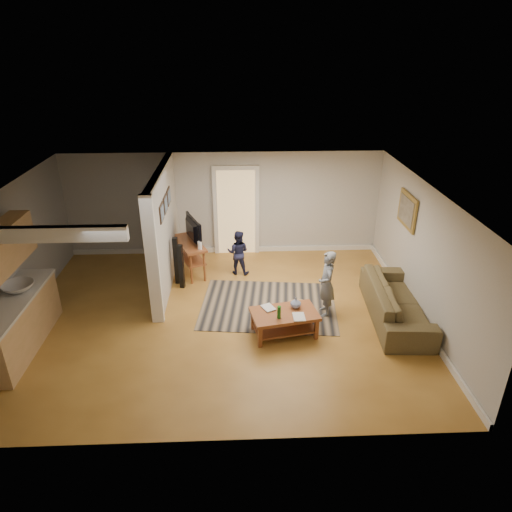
{
  "coord_description": "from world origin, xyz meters",
  "views": [
    {
      "loc": [
        0.34,
        -7.44,
        4.83
      ],
      "look_at": [
        0.67,
        0.38,
        1.1
      ],
      "focal_mm": 32.0,
      "sensor_mm": 36.0,
      "label": 1
    }
  ],
  "objects_px": {
    "sofa": "(394,317)",
    "child": "(324,313)",
    "toy_basket": "(298,312)",
    "coffee_table": "(285,317)",
    "tv_console": "(190,245)",
    "speaker_right": "(176,261)",
    "speaker_left": "(181,267)",
    "toddler": "(238,273)"
  },
  "relations": [
    {
      "from": "coffee_table",
      "to": "toy_basket",
      "type": "distance_m",
      "value": 0.52
    },
    {
      "from": "speaker_right",
      "to": "toddler",
      "type": "xyz_separation_m",
      "value": [
        1.32,
        0.41,
        -0.53
      ]
    },
    {
      "from": "speaker_left",
      "to": "toddler",
      "type": "height_order",
      "value": "speaker_left"
    },
    {
      "from": "speaker_left",
      "to": "speaker_right",
      "type": "height_order",
      "value": "speaker_right"
    },
    {
      "from": "speaker_left",
      "to": "child",
      "type": "xyz_separation_m",
      "value": [
        2.87,
        -1.17,
        -0.49
      ]
    },
    {
      "from": "child",
      "to": "toy_basket",
      "type": "bearing_deg",
      "value": -67.24
    },
    {
      "from": "speaker_right",
      "to": "toy_basket",
      "type": "height_order",
      "value": "speaker_right"
    },
    {
      "from": "speaker_left",
      "to": "child",
      "type": "relative_size",
      "value": 0.75
    },
    {
      "from": "tv_console",
      "to": "child",
      "type": "height_order",
      "value": "tv_console"
    },
    {
      "from": "tv_console",
      "to": "toddler",
      "type": "height_order",
      "value": "tv_console"
    },
    {
      "from": "speaker_right",
      "to": "tv_console",
      "type": "bearing_deg",
      "value": 61.31
    },
    {
      "from": "tv_console",
      "to": "child",
      "type": "xyz_separation_m",
      "value": [
        2.72,
        -1.85,
        -0.69
      ]
    },
    {
      "from": "child",
      "to": "speaker_right",
      "type": "bearing_deg",
      "value": -115.05
    },
    {
      "from": "sofa",
      "to": "toy_basket",
      "type": "height_order",
      "value": "toy_basket"
    },
    {
      "from": "tv_console",
      "to": "speaker_right",
      "type": "height_order",
      "value": "speaker_right"
    },
    {
      "from": "tv_console",
      "to": "coffee_table",
      "type": "bearing_deg",
      "value": -75.12
    },
    {
      "from": "coffee_table",
      "to": "child",
      "type": "bearing_deg",
      "value": 36.94
    },
    {
      "from": "speaker_left",
      "to": "child",
      "type": "height_order",
      "value": "speaker_left"
    },
    {
      "from": "toddler",
      "to": "speaker_left",
      "type": "bearing_deg",
      "value": 38.59
    },
    {
      "from": "coffee_table",
      "to": "speaker_right",
      "type": "bearing_deg",
      "value": 137.0
    },
    {
      "from": "coffee_table",
      "to": "toy_basket",
      "type": "height_order",
      "value": "coffee_table"
    },
    {
      "from": "speaker_left",
      "to": "child",
      "type": "bearing_deg",
      "value": -8.91
    },
    {
      "from": "sofa",
      "to": "tv_console",
      "type": "distance_m",
      "value": 4.57
    },
    {
      "from": "toy_basket",
      "to": "toddler",
      "type": "bearing_deg",
      "value": 119.01
    },
    {
      "from": "tv_console",
      "to": "toddler",
      "type": "bearing_deg",
      "value": -26.02
    },
    {
      "from": "speaker_right",
      "to": "child",
      "type": "distance_m",
      "value": 3.33
    },
    {
      "from": "coffee_table",
      "to": "child",
      "type": "distance_m",
      "value": 1.11
    },
    {
      "from": "tv_console",
      "to": "toy_basket",
      "type": "height_order",
      "value": "tv_console"
    },
    {
      "from": "tv_console",
      "to": "toddler",
      "type": "xyz_separation_m",
      "value": [
        1.06,
        -0.07,
        -0.69
      ]
    },
    {
      "from": "coffee_table",
      "to": "sofa",
      "type": "bearing_deg",
      "value": 11.76
    },
    {
      "from": "sofa",
      "to": "speaker_right",
      "type": "xyz_separation_m",
      "value": [
        -4.3,
        1.55,
        0.53
      ]
    },
    {
      "from": "toy_basket",
      "to": "sofa",
      "type": "bearing_deg",
      "value": 1.53
    },
    {
      "from": "coffee_table",
      "to": "tv_console",
      "type": "bearing_deg",
      "value": 127.14
    },
    {
      "from": "sofa",
      "to": "child",
      "type": "xyz_separation_m",
      "value": [
        -1.31,
        0.18,
        0.0
      ]
    },
    {
      "from": "tv_console",
      "to": "sofa",
      "type": "bearing_deg",
      "value": -49.03
    },
    {
      "from": "speaker_left",
      "to": "toy_basket",
      "type": "bearing_deg",
      "value": -17.85
    },
    {
      "from": "coffee_table",
      "to": "tv_console",
      "type": "relative_size",
      "value": 0.99
    },
    {
      "from": "toy_basket",
      "to": "child",
      "type": "xyz_separation_m",
      "value": [
        0.54,
        0.23,
        -0.19
      ]
    },
    {
      "from": "speaker_right",
      "to": "toddler",
      "type": "relative_size",
      "value": 1.04
    },
    {
      "from": "child",
      "to": "toddler",
      "type": "height_order",
      "value": "child"
    },
    {
      "from": "speaker_right",
      "to": "toy_basket",
      "type": "xyz_separation_m",
      "value": [
        2.44,
        -1.6,
        -0.35
      ]
    },
    {
      "from": "speaker_left",
      "to": "child",
      "type": "distance_m",
      "value": 3.14
    }
  ]
}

